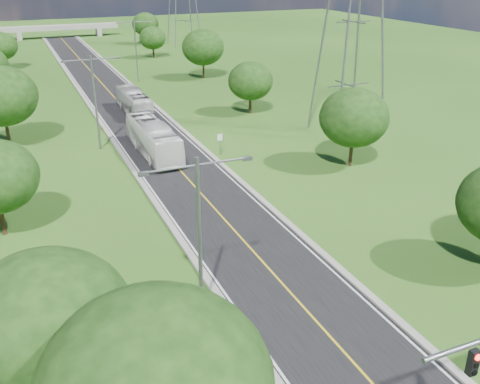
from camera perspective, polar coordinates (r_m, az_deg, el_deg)
The scene contains 20 objects.
ground at distance 75.28m, azimuth -12.07°, elevation 8.50°, with size 260.00×260.00×0.00m, color #224814.
road at distance 80.99m, azimuth -12.98°, elevation 9.50°, with size 8.00×150.00×0.06m, color black.
curb_left at distance 80.36m, azimuth -15.98°, elevation 9.14°, with size 0.50×150.00×0.22m, color gray.
curb_right at distance 81.81m, azimuth -10.03°, elevation 9.93°, with size 0.50×150.00×0.22m, color gray.
speed_limit_sign at distance 55.80m, azimuth -2.17°, elevation 5.48°, with size 0.55×0.09×2.40m.
overpass at distance 153.06m, azimuth -18.72°, elevation 16.22°, with size 30.00×3.00×3.20m.
streetlight_near_left at distance 27.99m, azimuth -4.37°, elevation -4.13°, with size 5.90×0.25×10.00m.
streetlight_mid_left at distance 58.53m, azimuth -15.24°, elevation 9.95°, with size 5.90×0.25×10.00m.
streetlight_far_right at distance 92.62m, azimuth -11.07°, elevation 15.11°, with size 5.90×0.25×10.00m.
power_tower_near at distance 62.95m, azimuth 12.13°, elevation 18.61°, with size 9.00×6.40×28.00m.
tree_la at distance 23.84m, azimuth -19.87°, elevation -13.02°, with size 7.14×7.14×8.30m.
tree_lc at distance 62.98m, azimuth -24.12°, elevation 9.31°, with size 7.56×7.56×8.79m.
tree_le at distance 110.51m, azimuth -24.17°, elevation 14.02°, with size 5.88×5.88×6.84m.
tree_rb at distance 53.00m, azimuth 12.06°, elevation 7.77°, with size 6.72×6.72×7.82m.
tree_rc at distance 71.27m, azimuth 1.12°, elevation 11.76°, with size 5.88×5.88×6.84m.
tree_rd at distance 93.80m, azimuth -3.97°, elevation 15.15°, with size 7.14×7.14×8.30m.
tree_re at distance 116.04m, azimuth -9.31°, elevation 15.91°, with size 5.46×5.46×6.35m.
tree_rf at distance 136.08m, azimuth -10.07°, elevation 17.22°, with size 6.30×6.30×7.33m.
bus_outbound at distance 73.26m, azimuth -11.25°, elevation 9.44°, with size 2.56×10.92×3.04m, color silver.
bus_inbound at distance 56.72m, azimuth -9.24°, elevation 5.66°, with size 2.87×12.26×3.42m, color white.
Camera 1 is at (-13.81, -11.54, 18.93)m, focal length 40.00 mm.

